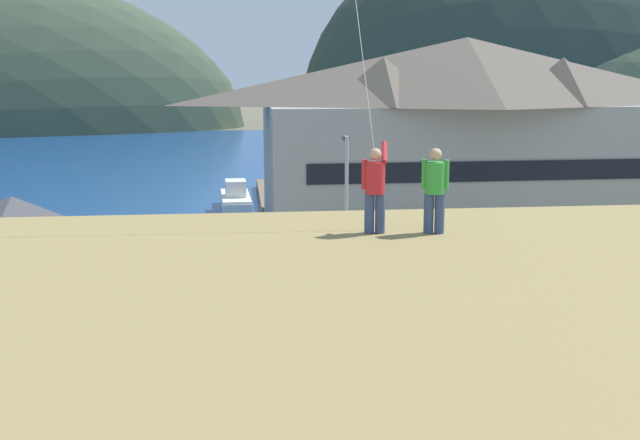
% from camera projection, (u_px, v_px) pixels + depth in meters
% --- Properties ---
extents(ground_plane, '(600.00, 600.00, 0.00)m').
position_uv_depth(ground_plane, '(341.00, 387.00, 23.34)').
color(ground_plane, '#66604C').
extents(parking_lot_pad, '(40.00, 20.00, 0.10)m').
position_uv_depth(parking_lot_pad, '(323.00, 331.00, 28.20)').
color(parking_lot_pad, gray).
rests_on(parking_lot_pad, ground).
extents(bay_water, '(360.00, 84.00, 0.03)m').
position_uv_depth(bay_water, '(265.00, 160.00, 81.84)').
color(bay_water, navy).
rests_on(bay_water, ground).
extents(far_hill_east_peak, '(93.74, 57.67, 78.08)m').
position_uv_depth(far_hill_east_peak, '(542.00, 121.00, 146.04)').
color(far_hill_east_peak, '#2D3D33').
rests_on(far_hill_east_peak, ground).
extents(far_hill_center_saddle, '(117.72, 68.33, 52.57)m').
position_uv_depth(far_hill_center_saddle, '(608.00, 119.00, 149.54)').
color(far_hill_center_saddle, '#42513D').
rests_on(far_hill_center_saddle, ground).
extents(harbor_lodge, '(24.82, 9.88, 11.41)m').
position_uv_depth(harbor_lodge, '(464.00, 130.00, 44.85)').
color(harbor_lodge, '#999E99').
rests_on(harbor_lodge, ground).
extents(storage_shed_near_lot, '(5.89, 5.43, 4.87)m').
position_uv_depth(storage_shed_near_lot, '(16.00, 256.00, 29.17)').
color(storage_shed_near_lot, beige).
rests_on(storage_shed_near_lot, ground).
extents(wharf_dock, '(3.20, 13.31, 0.70)m').
position_uv_depth(wharf_dock, '(280.00, 196.00, 56.55)').
color(wharf_dock, '#70604C').
rests_on(wharf_dock, ground).
extents(moored_boat_wharfside, '(2.21, 6.23, 2.16)m').
position_uv_depth(moored_boat_wharfside, '(236.00, 200.00, 52.58)').
color(moored_boat_wharfside, silver).
rests_on(moored_boat_wharfside, ground).
extents(moored_boat_outer_mooring, '(3.16, 7.65, 2.16)m').
position_uv_depth(moored_boat_outer_mooring, '(328.00, 191.00, 56.35)').
color(moored_boat_outer_mooring, navy).
rests_on(moored_boat_outer_mooring, ground).
extents(parked_car_lone_by_shed, '(4.35, 2.36, 1.82)m').
position_uv_depth(parked_car_lone_by_shed, '(294.00, 345.00, 23.87)').
color(parked_car_lone_by_shed, '#236633').
rests_on(parked_car_lone_by_shed, parking_lot_pad).
extents(parked_car_front_row_end, '(4.25, 2.16, 1.82)m').
position_uv_depth(parked_car_front_row_end, '(447.00, 288.00, 30.10)').
color(parked_car_front_row_end, red).
rests_on(parked_car_front_row_end, parking_lot_pad).
extents(parking_light_pole, '(0.24, 0.78, 6.66)m').
position_uv_depth(parking_light_pole, '(346.00, 201.00, 33.04)').
color(parking_light_pole, '#ADADB2').
rests_on(parking_light_pole, parking_lot_pad).
extents(person_kite_flyer, '(0.58, 0.63, 1.86)m').
position_uv_depth(person_kite_flyer, '(375.00, 187.00, 15.40)').
color(person_kite_flyer, '#384770').
rests_on(person_kite_flyer, grassy_hill_foreground).
extents(person_companion, '(0.53, 0.40, 1.74)m').
position_uv_depth(person_companion, '(435.00, 188.00, 15.38)').
color(person_companion, '#384770').
rests_on(person_companion, grassy_hill_foreground).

